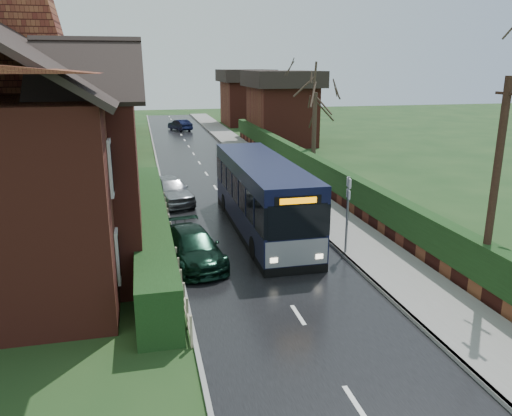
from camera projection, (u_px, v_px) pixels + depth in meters
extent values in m
plane|color=#2E491F|center=(279.00, 287.00, 16.19)|extent=(140.00, 140.00, 0.00)
cube|color=black|center=(227.00, 206.00, 25.56)|extent=(6.00, 100.00, 0.02)
cube|color=slate|center=(306.00, 200.00, 26.46)|extent=(2.50, 100.00, 0.14)
cube|color=gray|center=(284.00, 201.00, 26.20)|extent=(0.12, 100.00, 0.14)
cube|color=gray|center=(167.00, 208.00, 24.89)|extent=(0.12, 100.00, 0.10)
cube|color=black|center=(151.00, 225.00, 19.81)|extent=(1.20, 16.00, 1.60)
cube|color=maroon|center=(333.00, 194.00, 26.74)|extent=(0.30, 50.00, 0.60)
cube|color=black|center=(334.00, 177.00, 26.49)|extent=(0.60, 50.00, 1.20)
cube|color=maroon|center=(5.00, 178.00, 18.11)|extent=(8.00, 14.00, 6.00)
cube|color=maroon|center=(99.00, 192.00, 16.05)|extent=(2.50, 4.00, 6.00)
cube|color=brown|center=(35.00, 8.00, 20.37)|extent=(0.90, 1.40, 2.20)
cube|color=silver|center=(118.00, 253.00, 14.68)|extent=(0.08, 1.20, 1.60)
cube|color=black|center=(119.00, 253.00, 14.69)|extent=(0.03, 0.95, 1.35)
cube|color=silver|center=(111.00, 166.00, 13.97)|extent=(0.08, 1.20, 1.60)
cube|color=black|center=(112.00, 166.00, 13.98)|extent=(0.03, 0.95, 1.35)
cube|color=silver|center=(122.00, 215.00, 18.43)|extent=(0.08, 1.20, 1.60)
cube|color=black|center=(123.00, 215.00, 18.44)|extent=(0.03, 0.95, 1.35)
cube|color=silver|center=(117.00, 145.00, 17.72)|extent=(0.08, 1.20, 1.60)
cube|color=black|center=(117.00, 145.00, 17.72)|extent=(0.03, 0.95, 1.35)
cube|color=silver|center=(124.00, 190.00, 22.18)|extent=(0.08, 1.20, 1.60)
cube|color=black|center=(125.00, 190.00, 22.19)|extent=(0.03, 0.95, 1.35)
cube|color=silver|center=(120.00, 131.00, 21.47)|extent=(0.08, 1.20, 1.60)
cube|color=black|center=(121.00, 131.00, 21.47)|extent=(0.03, 0.95, 1.35)
cube|color=silver|center=(126.00, 178.00, 24.52)|extent=(0.08, 1.20, 1.60)
cube|color=black|center=(126.00, 178.00, 24.53)|extent=(0.03, 0.95, 1.35)
cube|color=silver|center=(122.00, 125.00, 23.81)|extent=(0.08, 1.20, 1.60)
cube|color=black|center=(122.00, 125.00, 23.81)|extent=(0.03, 0.95, 1.35)
cube|color=black|center=(262.00, 212.00, 21.54)|extent=(2.30, 10.10, 1.05)
cube|color=black|center=(262.00, 187.00, 21.24)|extent=(2.32, 10.10, 1.10)
cube|color=black|center=(262.00, 168.00, 21.01)|extent=(2.30, 10.10, 0.61)
cube|color=black|center=(262.00, 227.00, 21.73)|extent=(2.30, 10.10, 0.32)
cube|color=gray|center=(296.00, 253.00, 16.86)|extent=(2.20, 0.12, 0.92)
cube|color=black|center=(297.00, 222.00, 16.53)|extent=(2.07, 0.08, 1.19)
cube|color=black|center=(298.00, 200.00, 16.33)|extent=(1.61, 0.08, 0.32)
cube|color=#FF8C00|center=(298.00, 201.00, 16.29)|extent=(1.26, 0.04, 0.20)
cube|color=black|center=(296.00, 270.00, 17.02)|extent=(2.25, 0.14, 0.28)
cube|color=#FFF2CC|center=(274.00, 260.00, 16.68)|extent=(0.26, 0.05, 0.17)
cube|color=#FFF2CC|center=(319.00, 256.00, 17.03)|extent=(0.26, 0.05, 0.17)
cylinder|color=black|center=(255.00, 248.00, 18.40)|extent=(0.26, 0.88, 0.88)
cylinder|color=black|center=(308.00, 243.00, 18.85)|extent=(0.26, 0.88, 0.88)
cylinder|color=black|center=(226.00, 203.00, 24.45)|extent=(0.26, 0.88, 0.88)
cylinder|color=black|center=(266.00, 200.00, 24.90)|extent=(0.26, 0.88, 0.88)
imported|color=#9E9FA2|center=(170.00, 190.00, 25.89)|extent=(2.66, 4.48, 1.43)
imported|color=black|center=(193.00, 247.00, 18.00)|extent=(2.34, 4.41, 1.22)
imported|color=black|center=(180.00, 125.00, 55.23)|extent=(2.59, 3.87, 1.21)
cylinder|color=slate|center=(347.00, 217.00, 18.50)|extent=(0.09, 0.09, 3.03)
cube|color=silver|center=(349.00, 183.00, 18.15)|extent=(0.14, 0.46, 0.35)
cube|color=silver|center=(348.00, 194.00, 18.27)|extent=(0.12, 0.41, 0.30)
cylinder|color=black|center=(494.00, 194.00, 14.46)|extent=(0.23, 0.23, 6.65)
cube|color=black|center=(507.00, 93.00, 13.68)|extent=(0.11, 0.86, 0.08)
cylinder|color=#35281F|center=(314.00, 134.00, 32.27)|extent=(0.28, 0.28, 5.29)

